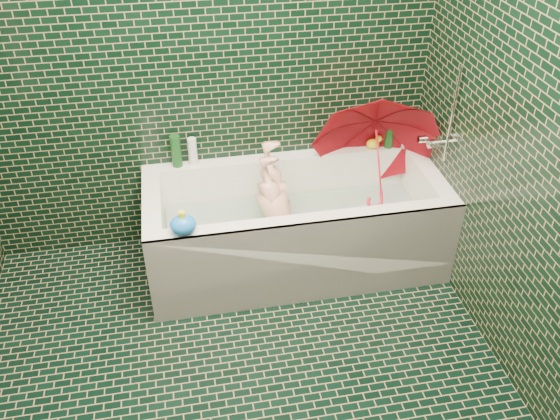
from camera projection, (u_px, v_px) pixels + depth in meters
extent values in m
plane|color=black|center=(245.00, 412.00, 2.75)|extent=(2.80, 2.80, 0.00)
plane|color=black|center=(200.00, 45.00, 3.14)|extent=(2.80, 0.00, 2.80)
cube|color=white|center=(294.00, 250.00, 3.60)|extent=(1.70, 0.75, 0.15)
cube|color=white|center=(284.00, 183.00, 3.70)|extent=(1.70, 0.10, 0.40)
cube|color=white|center=(308.00, 248.00, 3.18)|extent=(1.70, 0.10, 0.40)
cube|color=white|center=(425.00, 199.00, 3.56)|extent=(0.10, 0.55, 0.40)
cube|color=white|center=(156.00, 229.00, 3.31)|extent=(0.10, 0.55, 0.40)
cube|color=white|center=(309.00, 264.00, 3.19)|extent=(1.70, 0.02, 0.55)
cube|color=green|center=(295.00, 240.00, 3.55)|extent=(1.35, 0.47, 0.01)
cube|color=silver|center=(295.00, 220.00, 3.47)|extent=(1.48, 0.53, 0.00)
cylinder|color=silver|center=(440.00, 143.00, 3.34)|extent=(0.14, 0.05, 0.05)
cylinder|color=silver|center=(422.00, 139.00, 3.38)|extent=(0.05, 0.04, 0.04)
cylinder|color=silver|center=(452.00, 116.00, 3.13)|extent=(0.01, 0.01, 0.55)
imported|color=#F4B298|center=(280.00, 220.00, 3.45)|extent=(1.00, 0.61, 0.35)
imported|color=red|center=(379.00, 160.00, 3.39)|extent=(1.06, 1.06, 1.08)
imported|color=white|center=(400.00, 146.00, 3.67)|extent=(0.11, 0.11, 0.24)
imported|color=#401F74|center=(410.00, 143.00, 3.70)|extent=(0.12, 0.12, 0.20)
imported|color=#134419|center=(407.00, 142.00, 3.71)|extent=(0.15, 0.15, 0.17)
cylinder|color=#134419|center=(390.00, 132.00, 3.61)|extent=(0.06, 0.06, 0.20)
cylinder|color=silver|center=(405.00, 134.00, 3.61)|extent=(0.06, 0.06, 0.19)
cylinder|color=#134419|center=(176.00, 151.00, 3.43)|extent=(0.08, 0.08, 0.20)
cylinder|color=white|center=(193.00, 151.00, 3.45)|extent=(0.05, 0.05, 0.17)
ellipsoid|color=yellow|center=(373.00, 144.00, 3.63)|extent=(0.10, 0.09, 0.06)
sphere|color=yellow|center=(379.00, 139.00, 3.61)|extent=(0.04, 0.04, 0.04)
cone|color=orange|center=(382.00, 139.00, 3.61)|extent=(0.02, 0.02, 0.02)
ellipsoid|color=#1B79F5|center=(183.00, 225.00, 2.92)|extent=(0.16, 0.15, 0.10)
cylinder|color=yellow|center=(182.00, 215.00, 2.89)|extent=(0.03, 0.03, 0.04)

